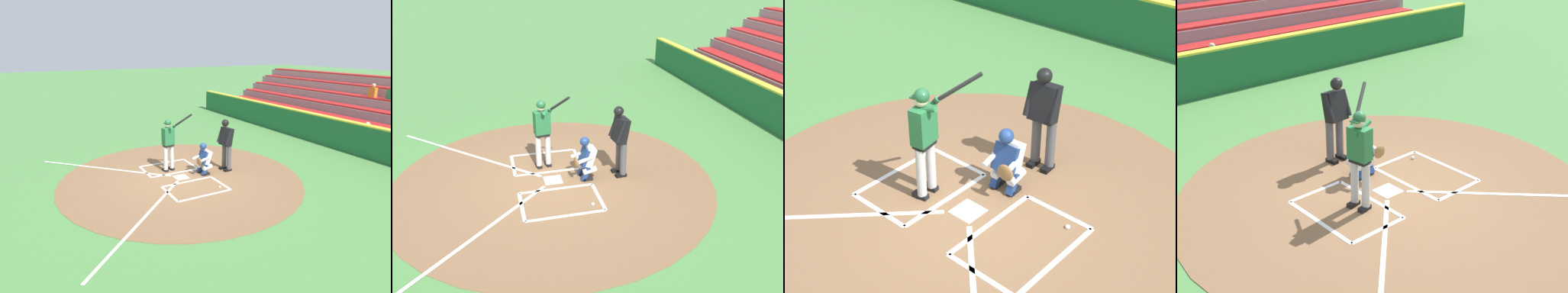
% 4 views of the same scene
% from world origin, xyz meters
% --- Properties ---
extents(ground_plane, '(120.00, 120.00, 0.00)m').
position_xyz_m(ground_plane, '(0.00, 0.00, 0.00)').
color(ground_plane, '#4C8442').
extents(dirt_circle, '(8.00, 8.00, 0.01)m').
position_xyz_m(dirt_circle, '(0.00, 0.00, 0.01)').
color(dirt_circle, brown).
rests_on(dirt_circle, ground).
extents(home_plate_and_chalk, '(7.93, 4.91, 0.01)m').
position_xyz_m(home_plate_and_chalk, '(0.00, 0.88, 0.01)').
color(home_plate_and_chalk, white).
rests_on(home_plate_and_chalk, dirt_circle).
extents(batter, '(0.86, 0.84, 2.13)m').
position_xyz_m(batter, '(0.78, 0.09, 1.10)').
color(batter, '#BCBCBC').
rests_on(batter, ground).
extents(catcher, '(0.61, 0.61, 1.13)m').
position_xyz_m(catcher, '(-0.07, -0.83, 0.59)').
color(catcher, black).
rests_on(catcher, ground).
extents(plate_umpire, '(0.60, 0.45, 1.86)m').
position_xyz_m(plate_umpire, '(-0.10, -1.71, 1.08)').
color(plate_umpire, '#4C4C51').
rests_on(plate_umpire, ground).
extents(baseball, '(0.07, 0.07, 0.07)m').
position_xyz_m(baseball, '(-1.37, -0.68, 0.04)').
color(baseball, white).
rests_on(baseball, ground).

